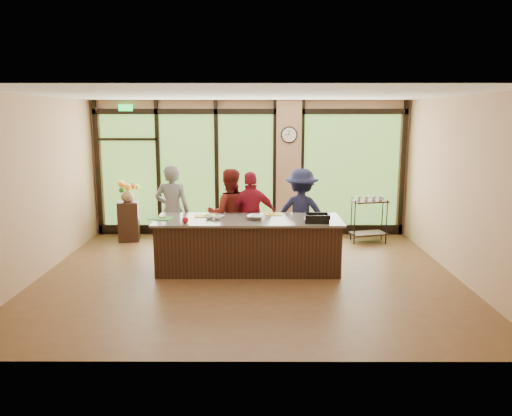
{
  "coord_description": "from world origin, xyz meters",
  "views": [
    {
      "loc": [
        0.15,
        -8.11,
        2.7
      ],
      "look_at": [
        0.13,
        0.4,
        1.09
      ],
      "focal_mm": 35.0,
      "sensor_mm": 36.0,
      "label": 1
    }
  ],
  "objects_px": {
    "roasting_pan": "(317,220)",
    "flower_stand": "(129,221)",
    "island_base": "(248,246)",
    "cook_right": "(301,213)",
    "bar_cart": "(369,214)",
    "cook_left": "(172,211)"
  },
  "relations": [
    {
      "from": "cook_left",
      "to": "roasting_pan",
      "type": "relative_size",
      "value": 4.46
    },
    {
      "from": "roasting_pan",
      "to": "island_base",
      "type": "bearing_deg",
      "value": 171.67
    },
    {
      "from": "island_base",
      "to": "bar_cart",
      "type": "xyz_separation_m",
      "value": [
        2.53,
        1.97,
        0.16
      ]
    },
    {
      "from": "cook_left",
      "to": "island_base",
      "type": "bearing_deg",
      "value": 151.8
    },
    {
      "from": "cook_right",
      "to": "island_base",
      "type": "bearing_deg",
      "value": 51.98
    },
    {
      "from": "roasting_pan",
      "to": "flower_stand",
      "type": "bearing_deg",
      "value": 152.8
    },
    {
      "from": "cook_left",
      "to": "cook_right",
      "type": "xyz_separation_m",
      "value": [
        2.44,
        0.02,
        -0.04
      ]
    },
    {
      "from": "cook_right",
      "to": "flower_stand",
      "type": "xyz_separation_m",
      "value": [
        -3.61,
        1.22,
        -0.42
      ]
    },
    {
      "from": "cook_left",
      "to": "cook_right",
      "type": "height_order",
      "value": "cook_left"
    },
    {
      "from": "flower_stand",
      "to": "bar_cart",
      "type": "bearing_deg",
      "value": -10.43
    },
    {
      "from": "roasting_pan",
      "to": "bar_cart",
      "type": "height_order",
      "value": "bar_cart"
    },
    {
      "from": "roasting_pan",
      "to": "flower_stand",
      "type": "xyz_separation_m",
      "value": [
        -3.77,
        2.35,
        -0.53
      ]
    },
    {
      "from": "flower_stand",
      "to": "roasting_pan",
      "type": "bearing_deg",
      "value": -41.06
    },
    {
      "from": "roasting_pan",
      "to": "bar_cart",
      "type": "xyz_separation_m",
      "value": [
        1.37,
        2.23,
        -0.36
      ]
    },
    {
      "from": "island_base",
      "to": "flower_stand",
      "type": "relative_size",
      "value": 3.63
    },
    {
      "from": "cook_left",
      "to": "flower_stand",
      "type": "bearing_deg",
      "value": -45.09
    },
    {
      "from": "cook_right",
      "to": "bar_cart",
      "type": "distance_m",
      "value": 1.91
    },
    {
      "from": "roasting_pan",
      "to": "flower_stand",
      "type": "height_order",
      "value": "roasting_pan"
    },
    {
      "from": "island_base",
      "to": "roasting_pan",
      "type": "xyz_separation_m",
      "value": [
        1.15,
        -0.27,
        0.52
      ]
    },
    {
      "from": "island_base",
      "to": "cook_right",
      "type": "relative_size",
      "value": 1.83
    },
    {
      "from": "island_base",
      "to": "bar_cart",
      "type": "height_order",
      "value": "bar_cart"
    },
    {
      "from": "cook_right",
      "to": "roasting_pan",
      "type": "xyz_separation_m",
      "value": [
        0.16,
        -1.13,
        0.11
      ]
    }
  ]
}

